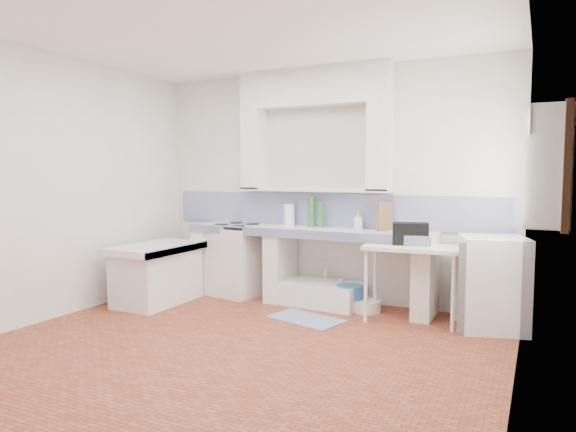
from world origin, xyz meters
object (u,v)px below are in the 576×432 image
at_px(sink, 319,294).
at_px(side_table, 411,284).
at_px(stove, 237,261).
at_px(fridge, 492,283).

distance_m(sink, side_table, 1.19).
relative_size(stove, sink, 0.86).
distance_m(stove, sink, 1.18).
xyz_separation_m(sink, fridge, (1.91, -0.12, 0.34)).
bearing_deg(side_table, fridge, 2.92).
distance_m(sink, fridge, 1.95).
distance_m(stove, side_table, 2.28).
xyz_separation_m(stove, fridge, (3.05, -0.12, 0.03)).
xyz_separation_m(side_table, fridge, (0.78, 0.09, 0.06)).
relative_size(sink, side_table, 1.05).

